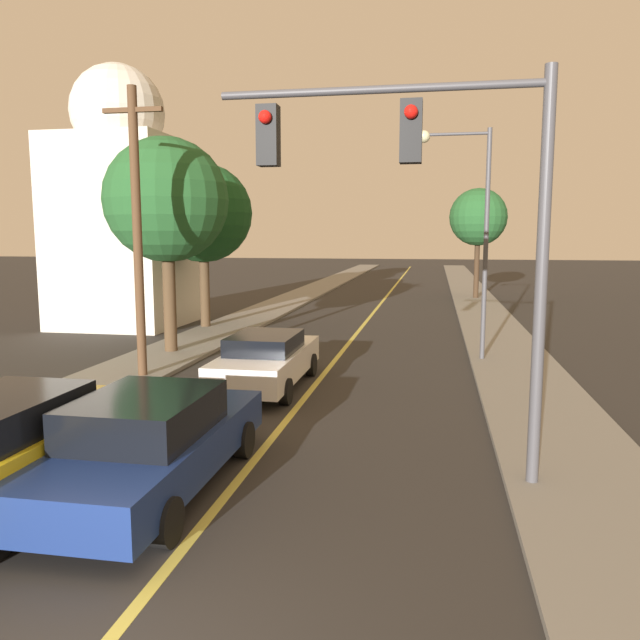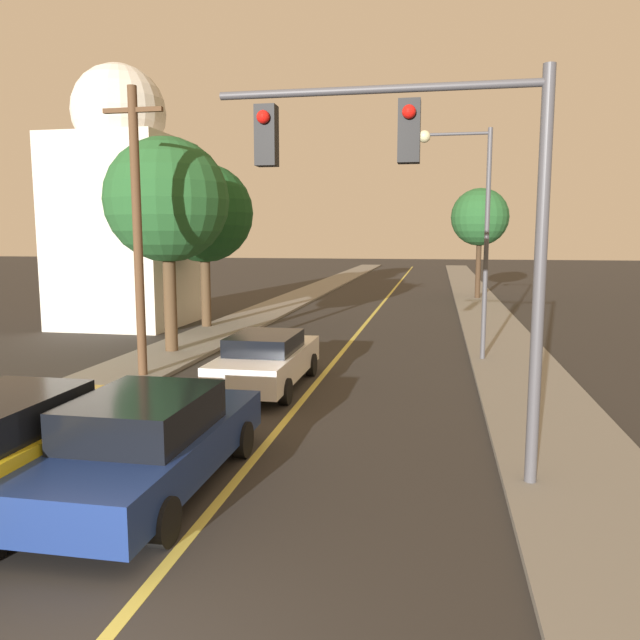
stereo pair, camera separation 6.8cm
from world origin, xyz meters
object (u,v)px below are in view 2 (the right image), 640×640
at_px(tree_left_near, 167,201).
at_px(tree_right_near, 480,217).
at_px(car_outer_lane_front, 11,446).
at_px(tree_left_far, 204,214).
at_px(streetlamp_right, 469,211).
at_px(car_near_lane_front, 149,442).
at_px(traffic_signal_mast, 432,191).
at_px(domed_building_left, 123,206).
at_px(car_near_lane_second, 267,359).
at_px(utility_pole_left, 137,228).

height_order(tree_left_near, tree_right_near, tree_left_near).
height_order(car_outer_lane_front, tree_left_far, tree_left_far).
bearing_deg(streetlamp_right, tree_right_near, 85.49).
distance_m(car_near_lane_front, traffic_signal_mast, 5.58).
bearing_deg(tree_left_near, domed_building_left, 128.19).
relative_size(car_near_lane_front, streetlamp_right, 0.76).
relative_size(car_near_lane_front, tree_right_near, 0.79).
xyz_separation_m(traffic_signal_mast, tree_left_near, (-8.28, 9.19, 0.44)).
bearing_deg(car_outer_lane_front, tree_left_near, 102.55).
relative_size(tree_left_near, domed_building_left, 0.63).
bearing_deg(tree_left_near, traffic_signal_mast, -47.98).
bearing_deg(streetlamp_right, car_near_lane_second, -139.54).
bearing_deg(car_outer_lane_front, streetlamp_right, 59.31).
xyz_separation_m(car_near_lane_front, car_outer_lane_front, (-1.79, -0.69, 0.05)).
distance_m(tree_left_far, tree_right_near, 18.41).
distance_m(utility_pole_left, tree_right_near, 25.24).
distance_m(car_near_lane_front, tree_left_far, 17.03).
height_order(utility_pole_left, tree_left_far, utility_pole_left).
xyz_separation_m(utility_pole_left, domed_building_left, (-5.33, 9.33, 1.03)).
xyz_separation_m(tree_left_far, tree_right_near, (11.68, 14.23, 0.19)).
relative_size(car_near_lane_front, car_outer_lane_front, 1.01).
height_order(car_near_lane_front, car_near_lane_second, car_near_lane_front).
height_order(streetlamp_right, domed_building_left, domed_building_left).
bearing_deg(utility_pole_left, car_near_lane_front, -62.78).
distance_m(streetlamp_right, tree_left_far, 11.30).
relative_size(car_near_lane_front, tree_left_near, 0.76).
relative_size(car_near_lane_front, traffic_signal_mast, 0.85).
relative_size(tree_left_far, domed_building_left, 0.61).
height_order(traffic_signal_mast, utility_pole_left, utility_pole_left).
xyz_separation_m(car_outer_lane_front, tree_left_far, (-3.34, 16.45, 3.86)).
bearing_deg(car_near_lane_second, utility_pole_left, 174.36).
distance_m(car_near_lane_front, tree_left_near, 11.89).
bearing_deg(car_near_lane_second, streetlamp_right, 40.46).
bearing_deg(car_near_lane_second, tree_left_far, 119.01).
relative_size(car_near_lane_second, tree_left_near, 0.71).
bearing_deg(tree_left_far, car_outer_lane_front, -78.53).
relative_size(tree_right_near, domed_building_left, 0.60).
distance_m(car_outer_lane_front, tree_left_near, 11.99).
bearing_deg(car_near_lane_front, car_outer_lane_front, -158.88).
relative_size(tree_left_far, tree_right_near, 1.01).
xyz_separation_m(car_outer_lane_front, domed_building_left, (-7.07, 16.88, 4.21)).
distance_m(streetlamp_right, tree_left_near, 9.30).
distance_m(tree_left_near, tree_left_far, 5.52).
height_order(car_near_lane_second, utility_pole_left, utility_pole_left).
relative_size(car_near_lane_front, utility_pole_left, 0.69).
bearing_deg(car_near_lane_second, traffic_signal_mast, -53.13).
distance_m(car_outer_lane_front, tree_left_far, 17.22).
relative_size(car_outer_lane_front, tree_right_near, 0.78).
bearing_deg(car_outer_lane_front, tree_right_near, 74.79).
distance_m(tree_left_far, domed_building_left, 3.77).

